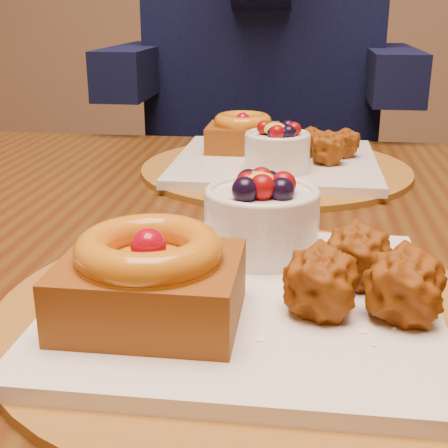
{
  "coord_description": "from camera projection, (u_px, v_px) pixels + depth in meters",
  "views": [
    {
      "loc": [
        0.12,
        -0.57,
        0.98
      ],
      "look_at": [
        0.06,
        -0.1,
        0.81
      ],
      "focal_mm": 50.0,
      "sensor_mm": 36.0,
      "label": 1
    }
  ],
  "objects": [
    {
      "name": "place_setting_near",
      "position": [
        242.0,
        278.0,
        0.47
      ],
      "size": [
        0.38,
        0.38,
        0.09
      ],
      "color": "brown",
      "rests_on": "dining_table"
    },
    {
      "name": "chair_far",
      "position": [
        294.0,
        216.0,
        1.56
      ],
      "size": [
        0.55,
        0.55,
        0.87
      ],
      "rotation": [
        0.0,
        0.0,
        0.39
      ],
      "color": "black",
      "rests_on": "ground"
    },
    {
      "name": "dining_table",
      "position": [
        263.0,
        286.0,
        0.71
      ],
      "size": [
        1.6,
        0.9,
        0.76
      ],
      "color": "#3D1D0B",
      "rests_on": "ground"
    },
    {
      "name": "place_setting_far",
      "position": [
        274.0,
        157.0,
        0.88
      ],
      "size": [
        0.38,
        0.38,
        0.08
      ],
      "color": "brown",
      "rests_on": "dining_table"
    }
  ]
}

